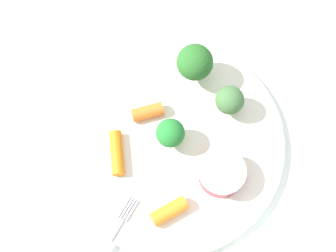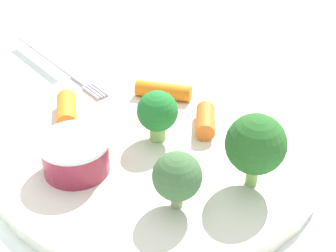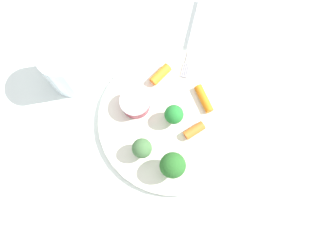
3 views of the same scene
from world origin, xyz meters
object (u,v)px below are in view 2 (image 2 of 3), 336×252
(broccoli_floret_0, at_px, (159,112))
(carrot_stick_2, at_px, (163,91))
(broccoli_floret_2, at_px, (177,177))
(plate, at_px, (158,144))
(sauce_cup, at_px, (76,155))
(broccoli_floret_1, at_px, (256,145))
(carrot_stick_1, at_px, (65,112))
(fork, at_px, (58,65))
(carrot_stick_0, at_px, (205,121))

(broccoli_floret_0, height_order, carrot_stick_2, broccoli_floret_0)
(broccoli_floret_0, distance_m, broccoli_floret_2, 0.08)
(carrot_stick_2, bearing_deg, plate, -73.04)
(plate, distance_m, sauce_cup, 0.08)
(broccoli_floret_1, relative_size, carrot_stick_2, 1.12)
(broccoli_floret_0, bearing_deg, carrot_stick_1, -177.80)
(broccoli_floret_2, bearing_deg, broccoli_floret_0, 120.48)
(fork, bearing_deg, carrot_stick_0, -16.94)
(sauce_cup, bearing_deg, broccoli_floret_2, -6.89)
(plate, relative_size, sauce_cup, 5.09)
(plate, bearing_deg, broccoli_floret_0, 20.95)
(broccoli_floret_2, height_order, carrot_stick_0, broccoli_floret_2)
(carrot_stick_0, bearing_deg, sauce_cup, -131.41)
(sauce_cup, height_order, broccoli_floret_0, broccoli_floret_0)
(plate, distance_m, broccoli_floret_0, 0.03)
(sauce_cup, height_order, carrot_stick_1, sauce_cup)
(carrot_stick_1, distance_m, carrot_stick_2, 0.09)
(sauce_cup, distance_m, fork, 0.17)
(plate, height_order, broccoli_floret_0, broccoli_floret_0)
(carrot_stick_0, relative_size, fork, 0.24)
(broccoli_floret_1, bearing_deg, broccoli_floret_2, -136.79)
(sauce_cup, xyz_separation_m, fork, (-0.10, 0.14, -0.01))
(sauce_cup, distance_m, carrot_stick_2, 0.12)
(broccoli_floret_1, bearing_deg, carrot_stick_2, 139.28)
(sauce_cup, relative_size, carrot_stick_0, 1.42)
(sauce_cup, height_order, broccoli_floret_1, broccoli_floret_1)
(fork, bearing_deg, broccoli_floret_2, -38.95)
(plate, xyz_separation_m, carrot_stick_2, (-0.02, 0.06, 0.01))
(broccoli_floret_2, bearing_deg, carrot_stick_1, 152.72)
(carrot_stick_0, bearing_deg, carrot_stick_2, 146.37)
(broccoli_floret_0, bearing_deg, carrot_stick_2, 107.90)
(carrot_stick_0, distance_m, fork, 0.19)
(broccoli_floret_1, xyz_separation_m, carrot_stick_2, (-0.11, 0.09, -0.03))
(fork, bearing_deg, carrot_stick_1, -55.36)
(broccoli_floret_1, xyz_separation_m, carrot_stick_1, (-0.17, 0.02, -0.03))
(sauce_cup, bearing_deg, carrot_stick_1, 127.48)
(fork, bearing_deg, broccoli_floret_1, -25.46)
(broccoli_floret_2, bearing_deg, broccoli_floret_1, 43.21)
(sauce_cup, bearing_deg, broccoli_floret_1, 13.44)
(carrot_stick_1, bearing_deg, sauce_cup, -52.52)
(broccoli_floret_2, xyz_separation_m, fork, (-0.19, 0.15, -0.03))
(sauce_cup, distance_m, broccoli_floret_2, 0.09)
(carrot_stick_1, bearing_deg, broccoli_floret_2, -27.28)
(broccoli_floret_0, relative_size, broccoli_floret_2, 1.00)
(broccoli_floret_2, bearing_deg, fork, 141.05)
(carrot_stick_0, xyz_separation_m, fork, (-0.18, 0.05, -0.01))
(carrot_stick_1, distance_m, fork, 0.10)
(broccoli_floret_0, distance_m, carrot_stick_1, 0.09)
(broccoli_floret_1, distance_m, fork, 0.26)
(plate, height_order, broccoli_floret_1, broccoli_floret_1)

